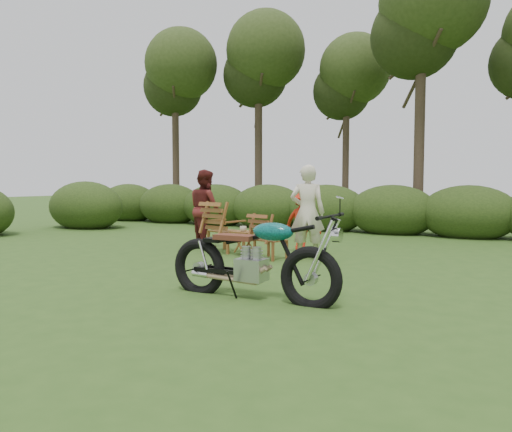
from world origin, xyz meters
The scene contains 10 objects.
ground centered at (0.00, 0.00, 0.00)m, with size 80.00×80.00×0.00m, color #2E4F1A.
tree_line centered at (0.50, 9.74, 3.81)m, with size 22.52×11.62×8.14m.
motorcycle centered at (0.39, 0.20, 0.00)m, with size 2.27×0.86×1.30m, color #0A8E8A, non-canonical shape.
lawn_chair_right centered at (-0.88, 3.18, 0.00)m, with size 0.59×0.59×0.86m, color brown, non-canonical shape.
lawn_chair_left centered at (-2.14, 3.58, 0.00)m, with size 0.72×0.72×1.05m, color brown, non-canonical shape.
side_table centered at (-1.56, 3.33, 0.24)m, with size 0.47×0.40×0.49m, color brown, non-canonical shape.
cup centered at (-1.55, 3.28, 0.54)m, with size 0.14×0.14×0.11m, color beige.
adult_a centered at (-0.24, 3.47, 0.00)m, with size 0.66×0.43×1.80m, color beige.
adult_b centered at (-2.90, 3.92, 0.00)m, with size 0.85×0.66×1.75m, color #5A1C19.
child centered at (-0.67, 4.20, 0.00)m, with size 0.85×0.49×1.31m, color red.
Camera 1 is at (3.48, -5.23, 1.49)m, focal length 35.00 mm.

